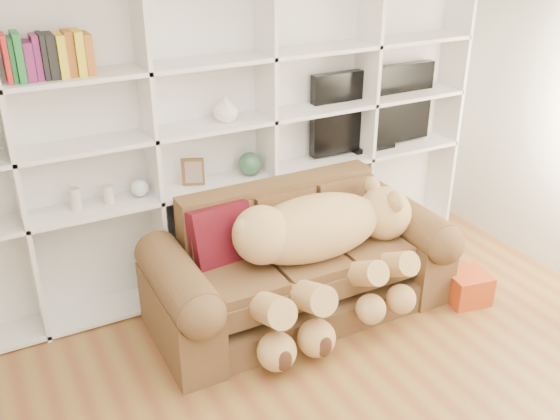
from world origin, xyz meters
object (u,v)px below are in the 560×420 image
sofa (299,269)px  gift_box (467,287)px  tv (373,109)px  teddy_bear (321,244)px

sofa → gift_box: sofa is taller
sofa → tv: 1.52m
tv → teddy_bear: bearing=-139.2°
teddy_bear → tv: (0.99, 0.85, 0.58)m
gift_box → tv: (-0.11, 1.17, 1.08)m
teddy_bear → tv: tv is taller
gift_box → teddy_bear: bearing=163.7°
gift_box → sofa: bearing=156.8°
tv → sofa: bearing=-147.7°
teddy_bear → gift_box: size_ratio=5.16×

